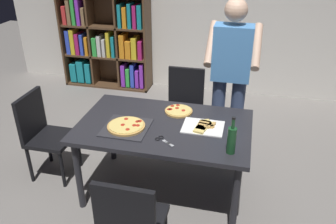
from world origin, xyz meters
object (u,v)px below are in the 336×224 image
(wine_bottle, at_px, (232,140))
(second_pizza_plain, at_px, (179,111))
(chair_left_end, at_px, (43,131))
(kitchen_scissors, at_px, (162,140))
(chair_near_camera, at_px, (131,222))
(person_serving_pizza, at_px, (231,74))
(dining_table, at_px, (164,132))
(chair_far_side, at_px, (184,102))
(pepperoni_pizza_on_tray, at_px, (126,126))
(bookshelf, at_px, (105,28))

(wine_bottle, xyz_separation_m, second_pizza_plain, (-0.54, 0.57, -0.11))
(chair_left_end, distance_m, kitchen_scissors, 1.36)
(chair_left_end, bearing_deg, chair_near_camera, -37.45)
(person_serving_pizza, bearing_deg, chair_left_end, -157.23)
(dining_table, distance_m, kitchen_scissors, 0.28)
(chair_far_side, xyz_separation_m, person_serving_pizza, (0.51, -0.22, 0.49))
(dining_table, height_order, kitchen_scissors, kitchen_scissors)
(pepperoni_pizza_on_tray, bearing_deg, wine_bottle, -10.38)
(bookshelf, bearing_deg, second_pizza_plain, -52.53)
(chair_near_camera, distance_m, chair_far_side, 1.93)
(dining_table, bearing_deg, pepperoni_pizza_on_tray, -155.96)
(chair_left_end, height_order, bookshelf, bookshelf)
(dining_table, distance_m, pepperoni_pizza_on_tray, 0.35)
(dining_table, distance_m, chair_far_side, 0.98)
(chair_near_camera, distance_m, kitchen_scissors, 0.74)
(dining_table, relative_size, wine_bottle, 4.88)
(dining_table, height_order, chair_near_camera, chair_near_camera)
(dining_table, distance_m, wine_bottle, 0.71)
(pepperoni_pizza_on_tray, distance_m, second_pizza_plain, 0.56)
(chair_far_side, bearing_deg, chair_near_camera, -90.00)
(kitchen_scissors, bearing_deg, wine_bottle, -4.61)
(wine_bottle, xyz_separation_m, kitchen_scissors, (-0.56, 0.05, -0.11))
(person_serving_pizza, distance_m, second_pizza_plain, 0.69)
(wine_bottle, height_order, second_pizza_plain, wine_bottle)
(kitchen_scissors, relative_size, second_pizza_plain, 0.71)
(dining_table, relative_size, person_serving_pizza, 0.88)
(chair_near_camera, xyz_separation_m, pepperoni_pizza_on_tray, (-0.31, 0.83, 0.25))
(bookshelf, relative_size, second_pizza_plain, 7.35)
(second_pizza_plain, bearing_deg, wine_bottle, -46.92)
(chair_left_end, relative_size, pepperoni_pizza_on_tray, 2.28)
(chair_left_end, relative_size, bookshelf, 0.46)
(chair_far_side, distance_m, second_pizza_plain, 0.74)
(chair_left_end, bearing_deg, person_serving_pizza, 22.77)
(chair_far_side, height_order, second_pizza_plain, chair_far_side)
(dining_table, height_order, bookshelf, bookshelf)
(bookshelf, height_order, pepperoni_pizza_on_tray, bookshelf)
(chair_far_side, bearing_deg, bookshelf, 137.48)
(wine_bottle, relative_size, second_pizza_plain, 1.19)
(chair_left_end, xyz_separation_m, bookshelf, (-0.28, 2.37, 0.42))
(bookshelf, bearing_deg, person_serving_pizza, -38.48)
(chair_left_end, distance_m, bookshelf, 2.43)
(person_serving_pizza, xyz_separation_m, second_pizza_plain, (-0.44, -0.48, -0.24))
(chair_near_camera, xyz_separation_m, person_serving_pizza, (0.51, 1.71, 0.49))
(pepperoni_pizza_on_tray, xyz_separation_m, wine_bottle, (0.92, -0.17, 0.10))
(chair_far_side, relative_size, chair_left_end, 1.00)
(person_serving_pizza, relative_size, second_pizza_plain, 6.60)
(bookshelf, height_order, wine_bottle, bookshelf)
(chair_near_camera, xyz_separation_m, wine_bottle, (0.61, 0.66, 0.36))
(chair_left_end, bearing_deg, dining_table, 0.00)
(chair_far_side, bearing_deg, dining_table, -90.00)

